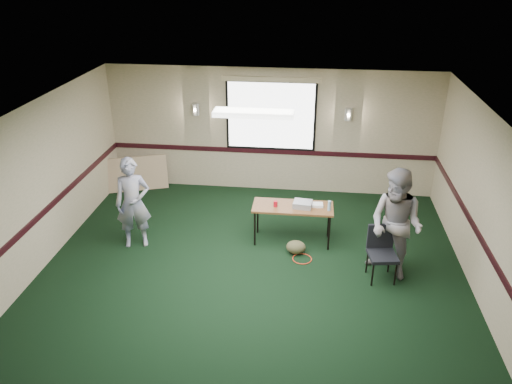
# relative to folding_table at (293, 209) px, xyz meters

# --- Properties ---
(ground) EXTENTS (8.00, 8.00, 0.00)m
(ground) POSITION_rel_folding_table_xyz_m (-0.60, -1.80, -0.66)
(ground) COLOR black
(ground) RESTS_ON ground
(room_shell) EXTENTS (8.00, 8.02, 8.00)m
(room_shell) POSITION_rel_folding_table_xyz_m (-0.60, 0.32, 0.92)
(room_shell) COLOR tan
(room_shell) RESTS_ON ground
(folding_table) EXTENTS (1.43, 0.57, 0.72)m
(folding_table) POSITION_rel_folding_table_xyz_m (0.00, 0.00, 0.00)
(folding_table) COLOR #502717
(folding_table) RESTS_ON ground
(projector) EXTENTS (0.35, 0.30, 0.11)m
(projector) POSITION_rel_folding_table_xyz_m (0.17, -0.01, 0.11)
(projector) COLOR #999AA1
(projector) RESTS_ON folding_table
(game_console) EXTENTS (0.21, 0.17, 0.05)m
(game_console) POSITION_rel_folding_table_xyz_m (0.43, 0.05, 0.08)
(game_console) COLOR white
(game_console) RESTS_ON folding_table
(red_cup) EXTENTS (0.07, 0.07, 0.11)m
(red_cup) POSITION_rel_folding_table_xyz_m (-0.31, -0.05, 0.11)
(red_cup) COLOR #AF0B1A
(red_cup) RESTS_ON folding_table
(water_bottle) EXTENTS (0.06, 0.06, 0.18)m
(water_bottle) POSITION_rel_folding_table_xyz_m (0.64, -0.09, 0.14)
(water_bottle) COLOR #86BCDC
(water_bottle) RESTS_ON folding_table
(duffel_bag) EXTENTS (0.41, 0.36, 0.24)m
(duffel_bag) POSITION_rel_folding_table_xyz_m (0.09, -0.42, -0.54)
(duffel_bag) COLOR #454027
(duffel_bag) RESTS_ON ground
(cable_coil) EXTENTS (0.45, 0.45, 0.02)m
(cable_coil) POSITION_rel_folding_table_xyz_m (0.21, -0.60, -0.65)
(cable_coil) COLOR red
(cable_coil) RESTS_ON ground
(folded_table) EXTENTS (1.47, 0.70, 0.76)m
(folded_table) POSITION_rel_folding_table_xyz_m (-3.60, 1.80, -0.28)
(folded_table) COLOR tan
(folded_table) RESTS_ON ground
(conference_chair) EXTENTS (0.50, 0.51, 0.89)m
(conference_chair) POSITION_rel_folding_table_xyz_m (1.47, -0.93, -0.14)
(conference_chair) COLOR black
(conference_chair) RESTS_ON ground
(person_left) EXTENTS (0.70, 0.56, 1.67)m
(person_left) POSITION_rel_folding_table_xyz_m (-2.78, -0.44, 0.17)
(person_left) COLOR #424E91
(person_left) RESTS_ON ground
(person_right) EXTENTS (1.14, 1.11, 1.85)m
(person_right) POSITION_rel_folding_table_xyz_m (1.66, -0.86, 0.26)
(person_right) COLOR slate
(person_right) RESTS_ON ground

